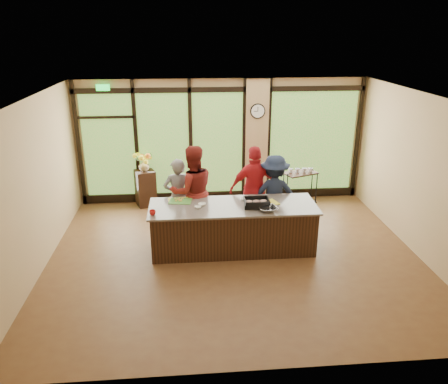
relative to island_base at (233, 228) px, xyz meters
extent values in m
plane|color=brown|center=(0.00, -0.30, -0.44)|extent=(7.00, 7.00, 0.00)
plane|color=white|center=(0.00, -0.30, 2.56)|extent=(7.00, 7.00, 0.00)
plane|color=tan|center=(0.00, 2.70, 1.06)|extent=(7.00, 0.00, 7.00)
plane|color=tan|center=(-3.50, -0.30, 1.06)|extent=(0.00, 6.00, 6.00)
plane|color=tan|center=(3.50, -0.30, 1.06)|extent=(0.00, 6.00, 6.00)
cube|color=tan|center=(0.85, 2.64, 1.06)|extent=(0.55, 0.12, 3.00)
cube|color=black|center=(0.00, 2.65, 2.31)|extent=(6.90, 0.08, 0.12)
cube|color=black|center=(0.00, 2.65, -0.32)|extent=(6.90, 0.08, 0.20)
cube|color=#19D83F|center=(-2.70, 2.60, 2.39)|extent=(0.30, 0.04, 0.14)
cube|color=#315A1F|center=(-2.70, 2.67, 1.01)|extent=(1.20, 0.02, 2.50)
cube|color=#315A1F|center=(-1.40, 2.67, 1.01)|extent=(1.20, 0.02, 2.50)
cube|color=#315A1F|center=(-0.10, 2.67, 1.01)|extent=(1.20, 0.02, 2.50)
cube|color=#315A1F|center=(2.25, 2.67, 1.01)|extent=(2.10, 0.02, 2.50)
cube|color=black|center=(-3.40, 2.65, 1.06)|extent=(0.08, 0.08, 3.00)
cube|color=black|center=(-2.05, 2.65, 1.06)|extent=(0.08, 0.08, 3.00)
cube|color=black|center=(-0.75, 2.65, 1.06)|extent=(0.08, 0.08, 3.00)
cube|color=black|center=(0.55, 2.65, 1.06)|extent=(0.08, 0.08, 3.00)
cube|color=black|center=(1.15, 2.65, 1.06)|extent=(0.08, 0.08, 3.00)
cube|color=black|center=(3.40, 2.65, 1.06)|extent=(0.08, 0.08, 3.00)
cube|color=#321C10|center=(0.00, 0.00, 0.00)|extent=(3.10, 1.00, 0.88)
cube|color=slate|center=(0.00, 0.00, 0.46)|extent=(3.20, 1.10, 0.04)
cylinder|color=black|center=(0.85, 2.57, 1.81)|extent=(0.36, 0.04, 0.36)
cylinder|color=white|center=(0.85, 2.55, 1.81)|extent=(0.31, 0.01, 0.31)
cube|color=black|center=(0.85, 2.55, 1.86)|extent=(0.01, 0.00, 0.11)
cube|color=black|center=(0.80, 2.55, 1.81)|extent=(0.09, 0.00, 0.01)
imported|color=slate|center=(-1.06, 0.83, 0.38)|extent=(0.65, 0.48, 1.63)
imported|color=maroon|center=(-0.76, 0.73, 0.52)|extent=(1.08, 0.92, 1.92)
imported|color=#B01B21|center=(0.55, 0.86, 0.48)|extent=(1.11, 0.53, 1.84)
imported|color=#192238|center=(0.95, 0.77, 0.39)|extent=(1.11, 0.68, 1.67)
cube|color=black|center=(0.44, -0.09, 0.52)|extent=(0.50, 0.41, 0.08)
imported|color=silver|center=(0.61, -0.32, 0.52)|extent=(0.41, 0.41, 0.09)
cube|color=#489034|center=(-1.00, 0.30, 0.49)|extent=(0.47, 0.38, 0.01)
cube|color=gold|center=(-1.04, 0.34, 0.49)|extent=(0.42, 0.33, 0.01)
cube|color=gold|center=(0.67, 0.05, 0.49)|extent=(0.49, 0.43, 0.01)
imported|color=white|center=(-0.59, 0.05, 0.50)|extent=(0.17, 0.17, 0.05)
imported|color=white|center=(-0.67, -0.08, 0.50)|extent=(0.14, 0.14, 0.04)
imported|color=white|center=(0.24, 0.27, 0.50)|extent=(0.17, 0.17, 0.03)
imported|color=red|center=(-1.50, -0.32, 0.53)|extent=(0.13, 0.13, 0.09)
cube|color=#321C10|center=(-1.88, 2.45, 0.00)|extent=(0.56, 0.56, 0.88)
imported|color=#9A8554|center=(-1.88, 2.45, 0.58)|extent=(0.29, 0.29, 0.27)
cube|color=#321C10|center=(1.78, 1.83, -0.24)|extent=(0.86, 0.68, 0.03)
cube|color=#321C10|center=(1.78, 1.83, 0.48)|extent=(0.86, 0.68, 0.03)
cylinder|color=black|center=(1.43, 1.64, 0.05)|extent=(0.03, 0.03, 0.98)
cylinder|color=black|center=(2.13, 1.64, 0.05)|extent=(0.03, 0.03, 0.98)
cylinder|color=black|center=(1.43, 2.03, 0.05)|extent=(0.03, 0.03, 0.98)
cylinder|color=black|center=(2.13, 2.03, 0.05)|extent=(0.03, 0.03, 0.98)
imported|color=silver|center=(1.54, 1.83, 0.55)|extent=(0.14, 0.14, 0.10)
imported|color=silver|center=(1.70, 1.83, 0.55)|extent=(0.14, 0.14, 0.10)
imported|color=silver|center=(1.87, 1.83, 0.55)|extent=(0.14, 0.14, 0.10)
imported|color=silver|center=(2.02, 1.83, 0.55)|extent=(0.14, 0.14, 0.10)
camera|label=1|loc=(-0.84, -7.65, 3.66)|focal=35.00mm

